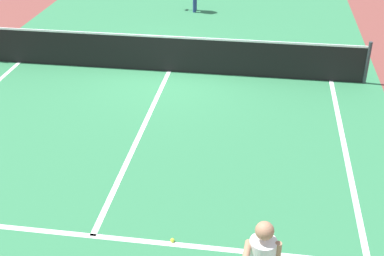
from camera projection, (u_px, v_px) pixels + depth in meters
ground_plane at (169, 71)px, 13.49m from camera, size 60.00×60.00×0.00m
court_surface_inbounds at (169, 71)px, 13.49m from camera, size 10.62×24.40×0.00m
line_sideline_right at (364, 243)px, 7.85m from camera, size 0.10×11.89×0.01m
line_service_near at (93, 236)px, 7.98m from camera, size 8.22×0.10×0.01m
line_center_service at (141, 132)px, 10.73m from camera, size 0.10×6.40×0.01m
net at (169, 54)px, 13.24m from camera, size 9.89×0.09×1.07m
tennis_ball_mid_court at (172, 240)px, 7.86m from camera, size 0.07×0.07×0.07m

